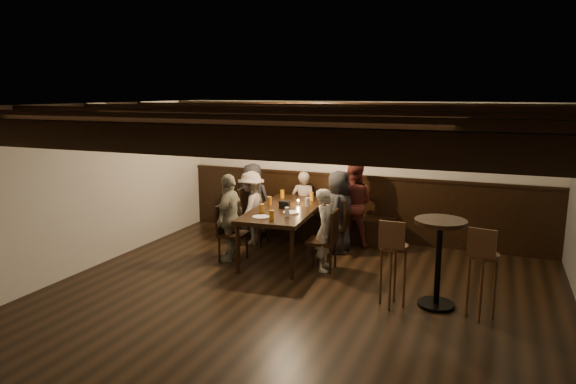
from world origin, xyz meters
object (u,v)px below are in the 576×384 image
at_px(person_right_far, 326,230).
at_px(high_top_table, 439,250).
at_px(chair_left_far, 232,243).
at_px(person_bench_left, 253,200).
at_px(dining_table, 285,212).
at_px(person_right_near, 338,212).
at_px(chair_right_near, 336,235).
at_px(bar_stool_left, 393,274).
at_px(chair_left_near, 253,227).
at_px(person_left_far, 230,217).
at_px(person_bench_right, 353,204).
at_px(person_left_near, 251,208).
at_px(person_bench_centre, 304,205).
at_px(chair_right_far, 323,251).
at_px(bar_stool_right, 481,284).

height_order(person_right_far, high_top_table, person_right_far).
relative_size(chair_left_far, person_bench_left, 0.66).
distance_m(dining_table, person_right_near, 0.88).
xyz_separation_m(chair_right_near, person_bench_left, (-1.65, 0.30, 0.39)).
height_order(high_top_table, bar_stool_left, bar_stool_left).
bearing_deg(chair_right_near, person_right_near, -90.00).
relative_size(chair_left_near, person_left_far, 0.72).
bearing_deg(person_bench_right, chair_left_near, 15.52).
height_order(person_right_near, high_top_table, person_right_near).
height_order(chair_left_near, person_left_far, person_left_far).
bearing_deg(chair_left_far, person_left_near, -177.99).
relative_size(chair_left_near, person_right_near, 0.72).
height_order(person_bench_centre, person_bench_right, person_bench_right).
height_order(person_bench_left, person_bench_right, person_bench_right).
height_order(person_left_far, person_right_far, person_left_far).
bearing_deg(chair_left_near, person_right_near, 90.00).
height_order(person_bench_left, person_right_far, person_bench_left).
distance_m(person_left_far, person_right_far, 1.50).
height_order(chair_right_near, person_left_far, person_left_far).
distance_m(chair_left_far, person_right_far, 1.51).
height_order(person_bench_centre, person_left_near, person_left_near).
relative_size(dining_table, bar_stool_left, 1.96).
distance_m(chair_right_far, person_left_far, 1.52).
relative_size(chair_left_far, high_top_table, 0.81).
distance_m(chair_left_near, bar_stool_right, 4.05).
height_order(dining_table, bar_stool_right, bar_stool_right).
bearing_deg(person_right_far, bar_stool_left, -133.91).
bearing_deg(person_bench_left, chair_right_near, 164.47).
distance_m(chair_left_far, person_bench_left, 1.42).
relative_size(chair_left_near, chair_right_near, 1.08).
height_order(dining_table, chair_left_near, chair_left_near).
bearing_deg(bar_stool_left, high_top_table, 21.75).
bearing_deg(bar_stool_left, chair_left_far, 162.33).
bearing_deg(dining_table, bar_stool_left, -39.12).
height_order(person_bench_centre, high_top_table, person_bench_centre).
xyz_separation_m(person_bench_centre, high_top_table, (2.54, -2.15, 0.11)).
bearing_deg(person_bench_left, bar_stool_right, 146.96).
height_order(chair_left_far, chair_right_far, chair_right_far).
bearing_deg(bar_stool_right, chair_left_far, 177.91).
xyz_separation_m(dining_table, person_bench_centre, (-0.09, 1.05, -0.11)).
relative_size(chair_right_far, high_top_table, 0.82).
bearing_deg(high_top_table, person_right_near, 136.97).
height_order(dining_table, chair_left_far, chair_left_far).
bearing_deg(person_left_far, person_right_near, 120.96).
bearing_deg(bar_stool_left, chair_right_near, 124.14).
distance_m(chair_left_far, bar_stool_right, 3.70).
bearing_deg(person_bench_centre, person_bench_left, 9.46).
relative_size(chair_right_near, bar_stool_right, 0.82).
height_order(dining_table, high_top_table, high_top_table).
bearing_deg(person_left_near, chair_right_far, 58.50).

